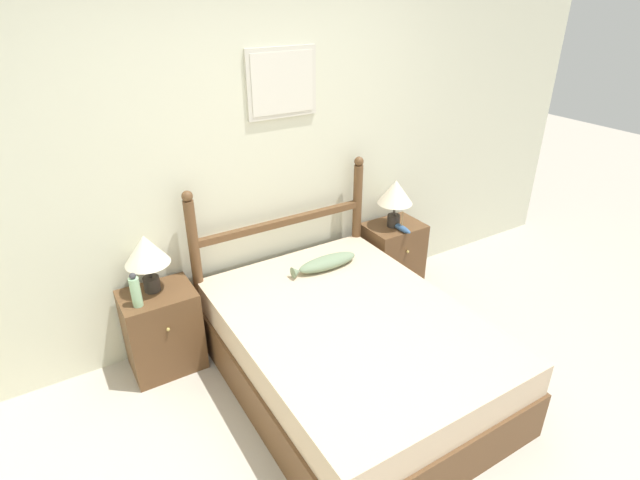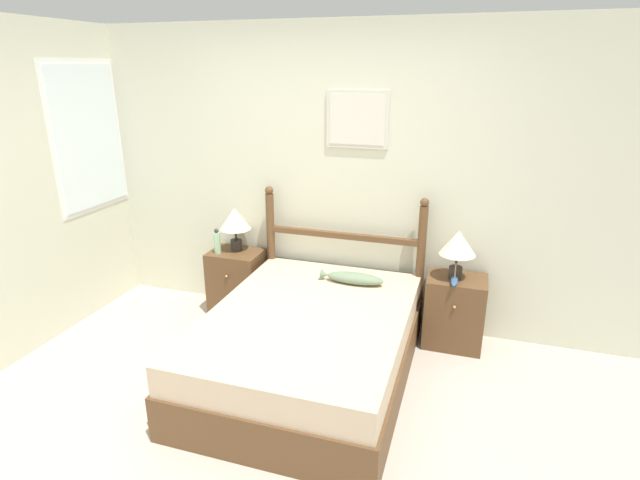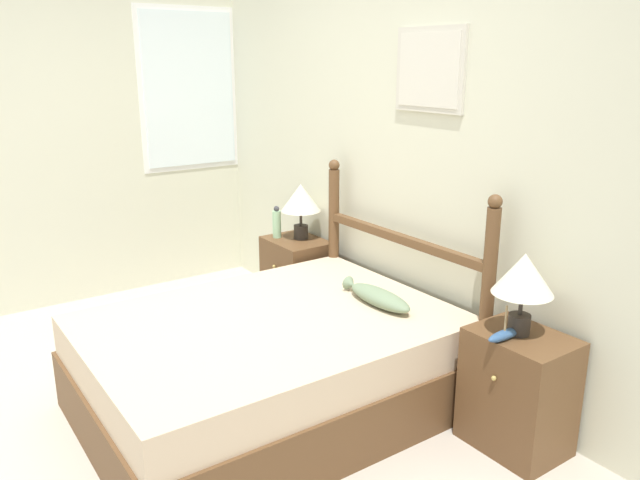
{
  "view_description": "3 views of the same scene",
  "coord_description": "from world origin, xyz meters",
  "px_view_note": "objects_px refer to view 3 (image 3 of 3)",
  "views": [
    {
      "loc": [
        -1.34,
        -1.37,
        2.37
      ],
      "look_at": [
        0.17,
        1.1,
        0.89
      ],
      "focal_mm": 28.0,
      "sensor_mm": 36.0,
      "label": 1
    },
    {
      "loc": [
        1.2,
        -2.32,
        2.19
      ],
      "look_at": [
        0.12,
        1.06,
        0.95
      ],
      "focal_mm": 28.0,
      "sensor_mm": 36.0,
      "label": 2
    },
    {
      "loc": [
        2.79,
        -0.83,
        1.84
      ],
      "look_at": [
        0.1,
        1.05,
        0.89
      ],
      "focal_mm": 35.0,
      "sensor_mm": 36.0,
      "label": 3
    }
  ],
  "objects_px": {
    "nightstand_left": "(297,279)",
    "table_lamp_right": "(524,277)",
    "table_lamp_left": "(301,200)",
    "fish_pillow": "(378,297)",
    "bottle": "(277,223)",
    "bed": "(270,365)",
    "model_boat": "(504,335)",
    "nightstand_right": "(518,391)"
  },
  "relations": [
    {
      "from": "bed",
      "to": "table_lamp_right",
      "type": "relative_size",
      "value": 4.77
    },
    {
      "from": "table_lamp_left",
      "to": "fish_pillow",
      "type": "relative_size",
      "value": 0.76
    },
    {
      "from": "nightstand_right",
      "to": "table_lamp_right",
      "type": "bearing_deg",
      "value": -156.86
    },
    {
      "from": "bottle",
      "to": "fish_pillow",
      "type": "distance_m",
      "value": 1.3
    },
    {
      "from": "nightstand_left",
      "to": "model_boat",
      "type": "relative_size",
      "value": 2.81
    },
    {
      "from": "table_lamp_right",
      "to": "bottle",
      "type": "bearing_deg",
      "value": -178.01
    },
    {
      "from": "nightstand_left",
      "to": "nightstand_right",
      "type": "bearing_deg",
      "value": 0.0
    },
    {
      "from": "model_boat",
      "to": "nightstand_right",
      "type": "bearing_deg",
      "value": 79.46
    },
    {
      "from": "nightstand_left",
      "to": "model_boat",
      "type": "xyz_separation_m",
      "value": [
        1.94,
        -0.11,
        0.32
      ]
    },
    {
      "from": "bed",
      "to": "table_lamp_left",
      "type": "relative_size",
      "value": 4.77
    },
    {
      "from": "bed",
      "to": "nightstand_left",
      "type": "xyz_separation_m",
      "value": [
        -0.98,
        0.81,
        0.03
      ]
    },
    {
      "from": "bed",
      "to": "nightstand_left",
      "type": "relative_size",
      "value": 3.2
    },
    {
      "from": "nightstand_right",
      "to": "model_boat",
      "type": "bearing_deg",
      "value": -100.54
    },
    {
      "from": "nightstand_left",
      "to": "nightstand_right",
      "type": "height_order",
      "value": "same"
    },
    {
      "from": "bottle",
      "to": "model_boat",
      "type": "height_order",
      "value": "bottle"
    },
    {
      "from": "bottle",
      "to": "model_boat",
      "type": "xyz_separation_m",
      "value": [
        2.08,
        -0.03,
        -0.08
      ]
    },
    {
      "from": "table_lamp_left",
      "to": "model_boat",
      "type": "relative_size",
      "value": 1.89
    },
    {
      "from": "nightstand_right",
      "to": "table_lamp_left",
      "type": "xyz_separation_m",
      "value": [
        -1.97,
        0.05,
        0.58
      ]
    },
    {
      "from": "nightstand_left",
      "to": "table_lamp_left",
      "type": "relative_size",
      "value": 1.49
    },
    {
      "from": "nightstand_left",
      "to": "table_lamp_right",
      "type": "distance_m",
      "value": 2.03
    },
    {
      "from": "nightstand_left",
      "to": "table_lamp_left",
      "type": "distance_m",
      "value": 0.58
    },
    {
      "from": "bed",
      "to": "table_lamp_right",
      "type": "distance_m",
      "value": 1.39
    },
    {
      "from": "nightstand_right",
      "to": "nightstand_left",
      "type": "bearing_deg",
      "value": 180.0
    },
    {
      "from": "table_lamp_right",
      "to": "fish_pillow",
      "type": "xyz_separation_m",
      "value": [
        -0.78,
        -0.2,
        -0.3
      ]
    },
    {
      "from": "bed",
      "to": "fish_pillow",
      "type": "distance_m",
      "value": 0.7
    },
    {
      "from": "bottle",
      "to": "fish_pillow",
      "type": "relative_size",
      "value": 0.45
    },
    {
      "from": "bed",
      "to": "nightstand_right",
      "type": "xyz_separation_m",
      "value": [
        0.98,
        0.81,
        0.03
      ]
    },
    {
      "from": "nightstand_left",
      "to": "nightstand_right",
      "type": "relative_size",
      "value": 1.0
    },
    {
      "from": "table_lamp_left",
      "to": "table_lamp_right",
      "type": "relative_size",
      "value": 1.0
    },
    {
      "from": "bottle",
      "to": "fish_pillow",
      "type": "bearing_deg",
      "value": -5.8
    },
    {
      "from": "table_lamp_left",
      "to": "table_lamp_right",
      "type": "distance_m",
      "value": 1.95
    },
    {
      "from": "table_lamp_left",
      "to": "bottle",
      "type": "relative_size",
      "value": 1.7
    },
    {
      "from": "bed",
      "to": "fish_pillow",
      "type": "height_order",
      "value": "fish_pillow"
    },
    {
      "from": "table_lamp_right",
      "to": "fish_pillow",
      "type": "height_order",
      "value": "table_lamp_right"
    },
    {
      "from": "fish_pillow",
      "to": "model_boat",
      "type": "bearing_deg",
      "value": 7.23
    },
    {
      "from": "table_lamp_left",
      "to": "fish_pillow",
      "type": "bearing_deg",
      "value": -12.51
    },
    {
      "from": "nightstand_left",
      "to": "bottle",
      "type": "distance_m",
      "value": 0.43
    },
    {
      "from": "bed",
      "to": "nightstand_left",
      "type": "bearing_deg",
      "value": 140.55
    },
    {
      "from": "model_boat",
      "to": "table_lamp_right",
      "type": "bearing_deg",
      "value": 90.92
    },
    {
      "from": "bed",
      "to": "bottle",
      "type": "bearing_deg",
      "value": 146.86
    },
    {
      "from": "table_lamp_right",
      "to": "bottle",
      "type": "relative_size",
      "value": 1.7
    },
    {
      "from": "nightstand_left",
      "to": "table_lamp_right",
      "type": "xyz_separation_m",
      "value": [
        1.94,
        -0.01,
        0.58
      ]
    }
  ]
}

